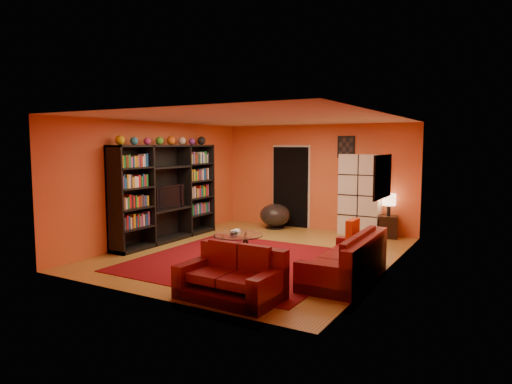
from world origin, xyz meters
The scene contains 20 objects.
floor centered at (0.00, 0.00, 0.00)m, with size 6.00×6.00×0.00m, color olive.
ceiling centered at (0.00, 0.00, 2.60)m, with size 6.00×6.00×0.00m, color white.
wall_back centered at (0.00, 3.00, 1.30)m, with size 6.00×6.00×0.00m, color #D55A2E.
wall_front centered at (0.00, -3.00, 1.30)m, with size 6.00×6.00×0.00m, color #D55A2E.
wall_left centered at (-2.50, 0.00, 1.30)m, with size 6.00×6.00×0.00m, color #D55A2E.
wall_right centered at (2.50, 0.00, 1.30)m, with size 6.00×6.00×0.00m, color #D55A2E.
rug centered at (0.10, -0.70, 0.01)m, with size 3.60×3.60×0.01m, color #52090F.
doorway centered at (-0.70, 2.96, 1.02)m, with size 0.95×0.10×2.04m, color black.
wall_art_right centered at (2.48, -0.30, 1.60)m, with size 0.03×1.00×0.70m, color black.
wall_art_back centered at (0.75, 2.98, 2.05)m, with size 0.42×0.03×0.52m, color black.
entertainment_unit centered at (-2.27, 0.00, 1.05)m, with size 0.45×3.00×2.10m, color black.
tv centered at (-2.23, -0.05, 0.98)m, with size 0.12×0.89×0.51m, color black.
sofa centered at (2.13, -0.81, 0.29)m, with size 0.92×2.11×0.85m.
loveseat centered at (1.01, -2.42, 0.29)m, with size 1.41×0.87×0.85m.
throw_pillow centered at (1.95, -0.12, 0.63)m, with size 0.12×0.42×0.42m, color #DF4518.
coffee_table centered at (-0.05, -0.62, 0.42)m, with size 0.92×0.92×0.46m.
storage_cabinet centered at (1.18, 2.80, 0.94)m, with size 0.94×0.42×1.88m, color silver.
bowl_chair centered at (-0.91, 2.50, 0.33)m, with size 0.77×0.77×0.62m.
side_table centered at (1.86, 2.75, 0.25)m, with size 0.40×0.40×0.50m, color black.
table_lamp centered at (1.86, 2.75, 0.86)m, with size 0.30×0.30×0.50m.
Camera 1 is at (4.34, -7.58, 2.12)m, focal length 32.00 mm.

